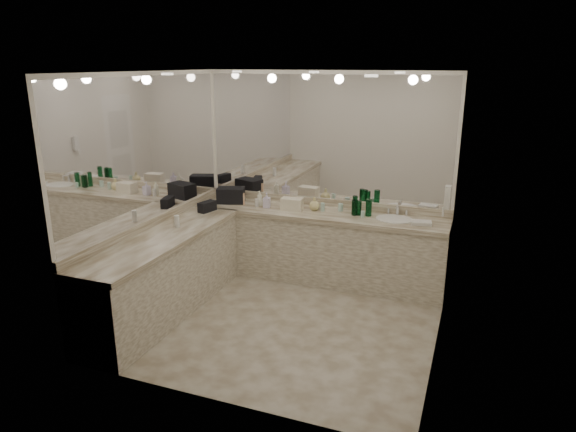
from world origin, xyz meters
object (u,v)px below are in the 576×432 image
at_px(black_toiletry_bag, 231,195).
at_px(cream_cosmetic_case, 292,204).
at_px(sink, 394,220).
at_px(soap_bottle_c, 314,204).
at_px(soap_bottle_a, 260,198).
at_px(wall_phone, 448,197).
at_px(hand_towel, 421,223).
at_px(soap_bottle_b, 267,200).

bearing_deg(black_toiletry_bag, cream_cosmetic_case, -3.17).
distance_m(sink, soap_bottle_c, 1.02).
height_order(soap_bottle_a, soap_bottle_c, soap_bottle_a).
bearing_deg(wall_phone, black_toiletry_bag, 169.73).
relative_size(hand_towel, soap_bottle_a, 1.15).
bearing_deg(soap_bottle_c, hand_towel, -5.66).
bearing_deg(soap_bottle_b, wall_phone, -11.33).
relative_size(wall_phone, soap_bottle_b, 1.26).
bearing_deg(hand_towel, soap_bottle_a, 177.66).
distance_m(black_toiletry_bag, soap_bottle_a, 0.42).
bearing_deg(wall_phone, sink, 140.43).
distance_m(cream_cosmetic_case, soap_bottle_c, 0.28).
bearing_deg(hand_towel, wall_phone, -55.42).
xyz_separation_m(sink, cream_cosmetic_case, (-1.28, -0.05, 0.08)).
relative_size(black_toiletry_bag, soap_bottle_a, 1.78).
relative_size(soap_bottle_b, soap_bottle_c, 1.13).
xyz_separation_m(wall_phone, hand_towel, (-0.28, 0.41, -0.43)).
height_order(wall_phone, soap_bottle_c, wall_phone).
bearing_deg(cream_cosmetic_case, soap_bottle_c, 13.58).
xyz_separation_m(cream_cosmetic_case, soap_bottle_c, (0.27, 0.09, 0.01)).
bearing_deg(wall_phone, soap_bottle_c, 161.43).
xyz_separation_m(wall_phone, black_toiletry_bag, (-2.77, 0.50, -0.35)).
bearing_deg(cream_cosmetic_case, black_toiletry_bag, 171.66).
height_order(wall_phone, cream_cosmetic_case, wall_phone).
relative_size(cream_cosmetic_case, soap_bottle_c, 1.56).
distance_m(sink, soap_bottle_a, 1.75).
bearing_deg(soap_bottle_a, soap_bottle_c, 3.74).
relative_size(hand_towel, soap_bottle_c, 1.35).
bearing_deg(sink, wall_phone, -39.57).
distance_m(hand_towel, soap_bottle_c, 1.34).
xyz_separation_m(sink, soap_bottle_c, (-1.01, 0.04, 0.09)).
bearing_deg(soap_bottle_a, hand_towel, -2.34).
bearing_deg(soap_bottle_c, soap_bottle_a, -176.26).
bearing_deg(black_toiletry_bag, wall_phone, -10.27).
distance_m(cream_cosmetic_case, soap_bottle_a, 0.47).
height_order(black_toiletry_bag, soap_bottle_c, black_toiletry_bag).
height_order(cream_cosmetic_case, soap_bottle_a, soap_bottle_a).
bearing_deg(soap_bottle_c, sink, -2.49).
relative_size(sink, soap_bottle_a, 2.22).
bearing_deg(wall_phone, cream_cosmetic_case, 166.50).
height_order(hand_towel, soap_bottle_b, soap_bottle_b).
distance_m(hand_towel, soap_bottle_a, 2.07).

